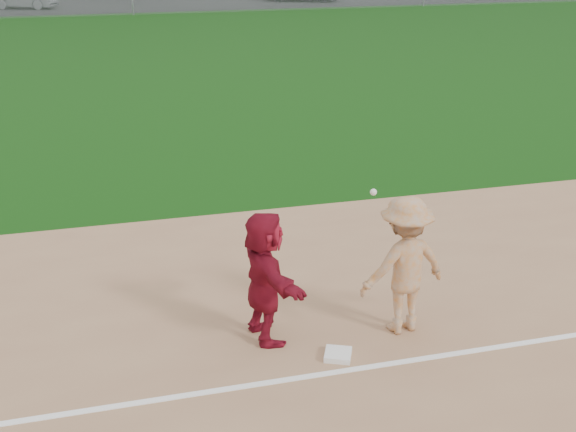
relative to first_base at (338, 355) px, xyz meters
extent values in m
plane|color=#0F3B0B|center=(-0.17, 0.47, -0.06)|extent=(160.00, 160.00, 0.00)
cube|color=white|center=(-0.17, -0.33, -0.03)|extent=(60.00, 0.10, 0.01)
cube|color=black|center=(-0.17, 46.47, -0.05)|extent=(120.00, 10.00, 0.01)
cube|color=white|center=(0.00, 0.00, 0.00)|extent=(0.46, 0.46, 0.08)
imported|color=maroon|center=(-0.81, 0.75, 0.90)|extent=(0.76, 1.80, 1.88)
imported|color=#9D9DA0|center=(1.10, 0.48, 0.96)|extent=(1.39, 0.94, 2.00)
sphere|color=white|center=(0.59, 0.49, 2.08)|extent=(0.09, 0.09, 0.09)
camera|label=1|loc=(-2.74, -7.76, 5.33)|focal=45.00mm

